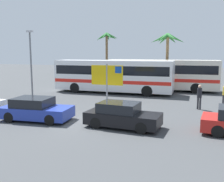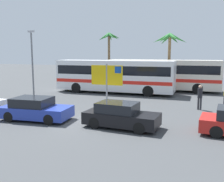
{
  "view_description": "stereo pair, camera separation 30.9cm",
  "coord_description": "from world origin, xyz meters",
  "views": [
    {
      "loc": [
        5.42,
        -13.2,
        3.92
      ],
      "look_at": [
        -0.05,
        3.51,
        1.3
      ],
      "focal_mm": 41.37,
      "sensor_mm": 36.0,
      "label": 1
    },
    {
      "loc": [
        5.72,
        -13.1,
        3.92
      ],
      "look_at": [
        -0.05,
        3.51,
        1.3
      ],
      "focal_mm": 41.37,
      "sensor_mm": 36.0,
      "label": 2
    }
  ],
  "objects": [
    {
      "name": "lamp_post_left_side",
      "position": [
        -8.1,
        5.74,
        3.21
      ],
      "size": [
        0.56,
        0.2,
        5.78
      ],
      "color": "slate",
      "rests_on": "ground"
    },
    {
      "name": "palm_tree_inland",
      "position": [
        2.19,
        16.52,
        4.94
      ],
      "size": [
        3.86,
        3.69,
        6.08
      ],
      "color": "brown",
      "rests_on": "ground"
    },
    {
      "name": "pedestrian_by_bus",
      "position": [
        5.7,
        5.42,
        1.02
      ],
      "size": [
        0.32,
        0.32,
        1.73
      ],
      "rotation": [
        0.0,
        0.0,
        4.23
      ],
      "color": "#2D2D33",
      "rests_on": "ground"
    },
    {
      "name": "car_blue",
      "position": [
        -3.41,
        -0.58,
        0.64
      ],
      "size": [
        4.2,
        2.17,
        1.32
      ],
      "rotation": [
        0.0,
        0.0,
        0.08
      ],
      "color": "#23389E",
      "rests_on": "ground"
    },
    {
      "name": "bus_rear_coach",
      "position": [
        1.87,
        13.97,
        1.78
      ],
      "size": [
        11.51,
        2.61,
        3.17
      ],
      "color": "silver",
      "rests_on": "ground"
    },
    {
      "name": "ferry_sign",
      "position": [
        -0.13,
        2.8,
        2.33
      ],
      "size": [
        2.2,
        0.14,
        3.2
      ],
      "rotation": [
        0.0,
        0.0,
        -0.03
      ],
      "color": "gray",
      "rests_on": "ground"
    },
    {
      "name": "palm_tree_seaside",
      "position": [
        -6.14,
        19.92,
        5.37
      ],
      "size": [
        3.08,
        3.07,
        6.58
      ],
      "color": "brown",
      "rests_on": "ground"
    },
    {
      "name": "ground",
      "position": [
        0.0,
        0.0,
        0.0
      ],
      "size": [
        120.0,
        120.0,
        0.0
      ],
      "primitive_type": "plane",
      "color": "#424447"
    },
    {
      "name": "car_black",
      "position": [
        1.79,
        -0.43,
        0.63
      ],
      "size": [
        4.04,
        1.95,
        1.32
      ],
      "rotation": [
        0.0,
        0.0,
        -0.07
      ],
      "color": "black",
      "rests_on": "ground"
    },
    {
      "name": "bus_front_coach",
      "position": [
        -2.29,
        10.7,
        1.78
      ],
      "size": [
        11.51,
        2.61,
        3.17
      ],
      "color": "white",
      "rests_on": "ground"
    }
  ]
}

